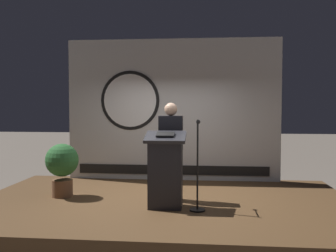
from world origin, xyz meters
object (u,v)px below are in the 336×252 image
object	(u,v)px
potted_plant	(62,165)
speaker_person	(171,151)
podium	(166,171)
microphone_stand	(198,179)

from	to	relation	value
potted_plant	speaker_person	bearing A→B (deg)	-1.80
podium	potted_plant	bearing A→B (deg)	164.10
podium	speaker_person	size ratio (longest dim) A/B	0.73
speaker_person	podium	bearing A→B (deg)	-94.78
speaker_person	potted_plant	xyz separation A→B (m)	(-1.94, 0.06, -0.28)
podium	speaker_person	distance (m)	0.55
podium	speaker_person	world-z (taller)	speaker_person
podium	potted_plant	size ratio (longest dim) A/B	1.28
podium	potted_plant	world-z (taller)	podium
microphone_stand	potted_plant	distance (m)	2.49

